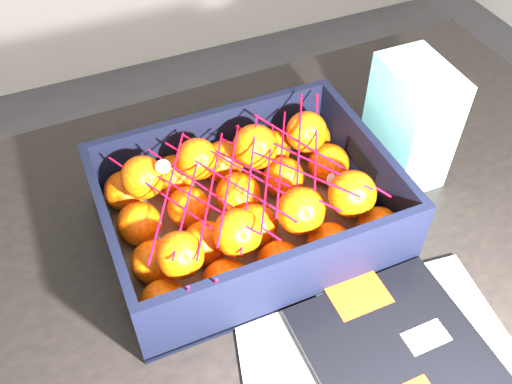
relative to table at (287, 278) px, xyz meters
name	(u,v)px	position (x,y,z in m)	size (l,w,h in m)	color
table	(287,278)	(0.00, 0.00, 0.00)	(1.22, 0.82, 0.75)	black
magazine_stack	(397,384)	(0.02, -0.25, 0.11)	(0.39, 0.32, 0.02)	#B6B6B1
produce_crate	(248,213)	(-0.05, 0.04, 0.13)	(0.39, 0.30, 0.12)	brown
clementine_heap	(248,202)	(-0.05, 0.04, 0.16)	(0.37, 0.28, 0.12)	#EA4A04
mesh_net	(245,181)	(-0.06, 0.03, 0.21)	(0.32, 0.26, 0.09)	red
retail_carton	(410,122)	(0.23, 0.06, 0.19)	(0.08, 0.13, 0.19)	white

